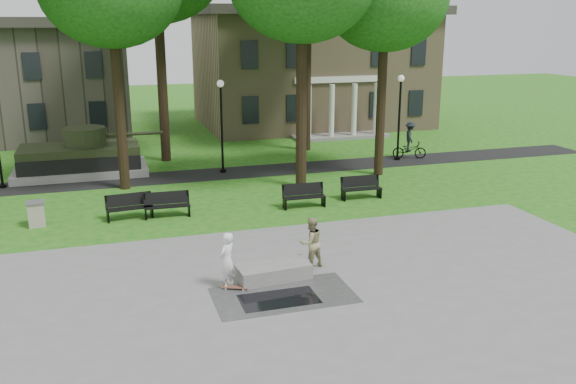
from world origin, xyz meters
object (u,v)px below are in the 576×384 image
trash_bin (36,214)px  park_bench_0 (129,206)px  friend_watching (311,242)px  cyclist (410,144)px  skateboarder (227,260)px  concrete_block (273,271)px

trash_bin → park_bench_0: bearing=-1.7°
friend_watching → cyclist: 17.21m
skateboarder → park_bench_0: bearing=-115.7°
friend_watching → cyclist: cyclist is taller
skateboarder → park_bench_0: 7.93m
cyclist → concrete_block: bearing=159.0°
skateboarder → friend_watching: skateboarder is taller
concrete_block → skateboarder: bearing=-171.9°
skateboarder → trash_bin: (-5.81, 7.66, -0.37)m
park_bench_0 → friend_watching: bearing=-58.5°
skateboarder → park_bench_0: (-2.37, 7.56, -0.34)m
park_bench_0 → trash_bin: (-3.44, 0.10, -0.04)m
concrete_block → friend_watching: 1.59m
skateboarder → cyclist: size_ratio=0.80×
friend_watching → trash_bin: friend_watching is taller
skateboarder → trash_bin: size_ratio=1.75×
concrete_block → park_bench_0: park_bench_0 is taller
concrete_block → park_bench_0: 8.29m
concrete_block → friend_watching: (1.38, 0.51, 0.60)m
park_bench_0 → skateboarder: bearing=-78.3°
concrete_block → cyclist: cyclist is taller
friend_watching → park_bench_0: size_ratio=0.90×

